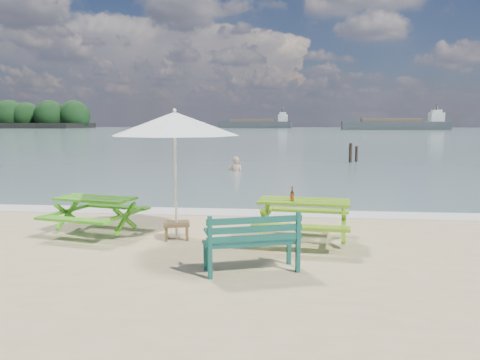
# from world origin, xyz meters

# --- Properties ---
(sea) EXTENTS (300.00, 300.00, 0.00)m
(sea) POSITION_xyz_m (0.00, 85.00, 0.00)
(sea) COLOR slate
(sea) RESTS_ON ground
(foam_strip) EXTENTS (22.00, 0.90, 0.01)m
(foam_strip) POSITION_xyz_m (0.00, 4.60, 0.01)
(foam_strip) COLOR silver
(foam_strip) RESTS_ON ground
(picnic_table_left) EXTENTS (1.83, 1.96, 0.72)m
(picnic_table_left) POSITION_xyz_m (-2.55, 2.21, 0.35)
(picnic_table_left) COLOR #409D17
(picnic_table_left) RESTS_ON ground
(picnic_table_right) EXTENTS (1.82, 1.98, 0.78)m
(picnic_table_right) POSITION_xyz_m (1.50, 1.96, 0.37)
(picnic_table_right) COLOR #629616
(picnic_table_right) RESTS_ON ground
(park_bench) EXTENTS (1.47, 0.89, 0.86)m
(park_bench) POSITION_xyz_m (0.68, 0.19, 0.27)
(park_bench) COLOR #10453C
(park_bench) RESTS_ON ground
(side_table) EXTENTS (0.58, 0.58, 0.31)m
(side_table) POSITION_xyz_m (-0.87, 1.97, 0.16)
(side_table) COLOR brown
(side_table) RESTS_ON ground
(patio_umbrella) EXTENTS (2.89, 2.89, 2.37)m
(patio_umbrella) POSITION_xyz_m (-0.87, 1.97, 2.15)
(patio_umbrella) COLOR silver
(patio_umbrella) RESTS_ON ground
(beer_bottle) EXTENTS (0.07, 0.07, 0.26)m
(beer_bottle) POSITION_xyz_m (1.28, 1.83, 0.87)
(beer_bottle) COLOR #875413
(beer_bottle) RESTS_ON picnic_table_right
(swimmer) EXTENTS (0.70, 0.49, 1.83)m
(swimmer) POSITION_xyz_m (-1.10, 14.25, -0.27)
(swimmer) COLOR tan
(swimmer) RESTS_ON ground
(mooring_pilings) EXTENTS (0.56, 0.76, 1.24)m
(mooring_pilings) POSITION_xyz_m (4.72, 19.18, 0.38)
(mooring_pilings) COLOR black
(mooring_pilings) RESTS_ON ground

